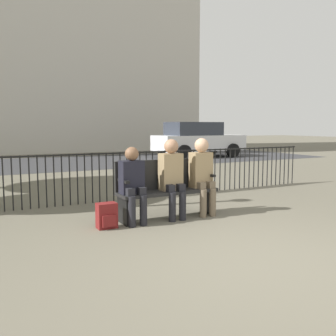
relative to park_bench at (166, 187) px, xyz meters
The scene contains 9 objects.
ground_plane 2.33m from the park_bench, 90.00° to the right, with size 80.00×80.00×0.00m, color #605B4C.
park_bench is the anchor object (origin of this frame).
seated_person_0 0.65m from the park_bench, 168.00° to the right, with size 0.34×0.39×1.15m.
seated_person_1 0.25m from the park_bench, 69.49° to the right, with size 0.34×0.39×1.25m.
seated_person_2 0.66m from the park_bench, 11.58° to the right, with size 0.34×0.39×1.26m.
backpack 1.11m from the park_bench, 169.63° to the right, with size 0.28×0.23×0.36m.
fence_railing 1.62m from the park_bench, 90.58° to the left, with size 9.01×0.03×0.95m.
street_surface 9.73m from the park_bench, 90.00° to the left, with size 24.00×6.00×0.01m.
parked_car_0 11.57m from the park_bench, 55.23° to the left, with size 4.20×1.94×1.62m.
Camera 1 is at (-2.71, -2.93, 1.46)m, focal length 40.00 mm.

